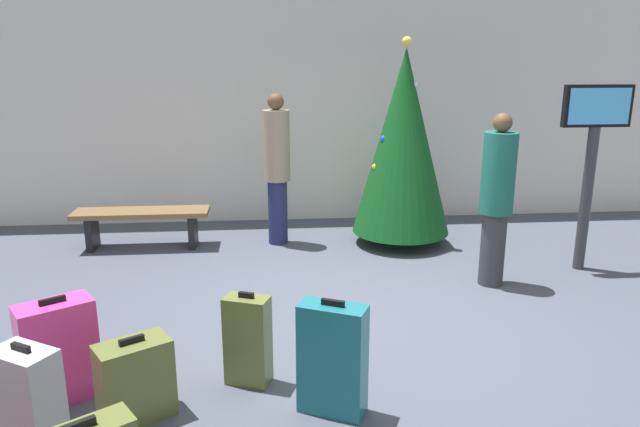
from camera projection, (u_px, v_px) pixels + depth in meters
ground_plane at (347, 321)px, 5.37m from camera, size 16.00×16.00×0.00m
back_wall at (316, 106)px, 8.38m from camera, size 16.00×0.20×3.26m
holiday_tree at (403, 142)px, 7.26m from camera, size 1.22×1.22×2.55m
flight_info_kiosk at (592, 148)px, 6.34m from camera, size 0.74×0.12×2.04m
waiting_bench at (142, 219)px, 7.33m from camera, size 1.64×0.44×0.48m
traveller_0 at (497, 197)px, 6.00m from camera, size 0.48×0.48×1.79m
traveller_1 at (277, 166)px, 7.34m from camera, size 0.37×0.37×1.89m
suitcase_0 at (333, 359)px, 3.92m from camera, size 0.49×0.37×0.82m
suitcase_3 at (59, 352)px, 4.08m from camera, size 0.55×0.48×0.76m
suitcase_4 at (248, 340)px, 4.29m from camera, size 0.36×0.28×0.71m
suitcase_7 at (29, 406)px, 3.45m from camera, size 0.44×0.39×0.76m
suitcase_8 at (135, 380)px, 3.89m from camera, size 0.54×0.47×0.58m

